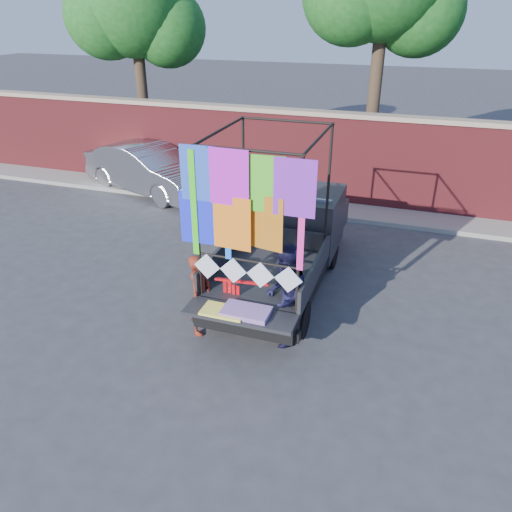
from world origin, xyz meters
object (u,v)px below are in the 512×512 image
(pickup_truck, at_px, (290,238))
(sedan, at_px, (149,169))
(man, at_px, (285,296))
(woman, at_px, (200,295))

(pickup_truck, height_order, sedan, pickup_truck)
(pickup_truck, xyz_separation_m, sedan, (-5.45, 3.72, -0.11))
(pickup_truck, height_order, man, pickup_truck)
(woman, distance_m, man, 1.48)
(woman, height_order, man, man)
(pickup_truck, distance_m, man, 2.44)
(woman, bearing_deg, pickup_truck, -17.74)
(sedan, bearing_deg, man, -115.33)
(pickup_truck, relative_size, sedan, 1.19)
(woman, xyz_separation_m, man, (1.46, 0.17, 0.16))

